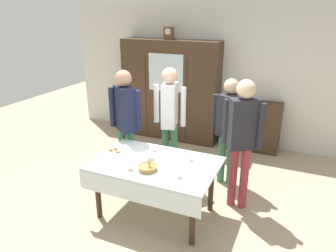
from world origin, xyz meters
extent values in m
plane|color=tan|center=(0.00, 0.00, 0.00)|extent=(12.00, 12.00, 0.00)
cube|color=silver|center=(0.00, 2.65, 1.35)|extent=(6.40, 0.10, 2.70)
cylinder|color=#3D2819|center=(-0.64, -0.57, 0.36)|extent=(0.07, 0.07, 0.72)
cylinder|color=#3D2819|center=(0.64, -0.57, 0.36)|extent=(0.07, 0.07, 0.72)
cylinder|color=#3D2819|center=(-0.64, 0.17, 0.36)|extent=(0.07, 0.07, 0.72)
cylinder|color=#3D2819|center=(0.64, 0.17, 0.36)|extent=(0.07, 0.07, 0.72)
cube|color=silver|center=(0.00, -0.20, 0.73)|extent=(1.55, 1.01, 0.03)
cube|color=silver|center=(0.00, -0.71, 0.60)|extent=(1.55, 0.01, 0.24)
cube|color=#3D2819|center=(-0.90, 2.35, 1.00)|extent=(1.99, 0.45, 2.00)
cube|color=silver|center=(-0.90, 2.13, 1.40)|extent=(0.72, 0.01, 0.72)
cube|color=black|center=(-1.34, 2.13, 0.90)|extent=(0.01, 0.01, 1.60)
cube|color=black|center=(-0.46, 2.13, 0.90)|extent=(0.01, 0.01, 1.60)
cube|color=brown|center=(-0.93, 2.35, 2.12)|extent=(0.18, 0.10, 0.24)
cylinder|color=white|center=(-0.93, 2.30, 2.15)|extent=(0.11, 0.01, 0.11)
cube|color=black|center=(-0.93, 2.30, 2.16)|extent=(0.00, 0.00, 0.04)
cube|color=black|center=(-0.91, 2.30, 2.15)|extent=(0.05, 0.00, 0.00)
cube|color=#3D2819|center=(0.76, 2.41, 0.47)|extent=(1.04, 0.35, 0.95)
cube|color=#B29333|center=(0.76, 2.41, 0.96)|extent=(0.15, 0.21, 0.03)
cube|color=#99332D|center=(0.76, 2.41, 0.99)|extent=(0.16, 0.22, 0.02)
cylinder|color=white|center=(-0.19, -0.50, 0.75)|extent=(0.13, 0.13, 0.01)
cylinder|color=white|center=(-0.19, -0.50, 0.78)|extent=(0.08, 0.08, 0.05)
torus|color=white|center=(-0.15, -0.50, 0.79)|extent=(0.04, 0.01, 0.04)
cylinder|color=#47230F|center=(-0.19, -0.50, 0.81)|extent=(0.06, 0.06, 0.01)
cylinder|color=white|center=(-0.18, 0.09, 0.75)|extent=(0.13, 0.13, 0.01)
cylinder|color=white|center=(-0.18, 0.09, 0.78)|extent=(0.08, 0.08, 0.05)
torus|color=white|center=(-0.14, 0.09, 0.79)|extent=(0.04, 0.01, 0.04)
cylinder|color=#47230F|center=(-0.18, 0.09, 0.81)|extent=(0.06, 0.06, 0.01)
cylinder|color=white|center=(-0.08, -0.16, 0.75)|extent=(0.13, 0.13, 0.01)
cylinder|color=white|center=(-0.08, -0.16, 0.78)|extent=(0.08, 0.08, 0.05)
torus|color=white|center=(-0.05, -0.16, 0.79)|extent=(0.04, 0.01, 0.04)
cylinder|color=white|center=(0.41, -0.44, 0.75)|extent=(0.13, 0.13, 0.01)
cylinder|color=white|center=(0.41, -0.44, 0.78)|extent=(0.08, 0.08, 0.05)
torus|color=white|center=(0.45, -0.44, 0.79)|extent=(0.04, 0.01, 0.04)
cylinder|color=white|center=(0.37, 0.02, 0.75)|extent=(0.13, 0.13, 0.01)
cylinder|color=white|center=(0.37, 0.02, 0.78)|extent=(0.08, 0.08, 0.05)
torus|color=white|center=(0.41, 0.02, 0.79)|extent=(0.04, 0.01, 0.04)
cylinder|color=#47230F|center=(0.37, 0.02, 0.81)|extent=(0.06, 0.06, 0.01)
cylinder|color=#9E7542|center=(0.01, -0.42, 0.77)|extent=(0.22, 0.22, 0.05)
torus|color=#9E7542|center=(0.01, -0.42, 0.80)|extent=(0.24, 0.24, 0.02)
cylinder|color=tan|center=(0.03, -0.43, 0.85)|extent=(0.04, 0.02, 0.12)
cylinder|color=tan|center=(0.04, -0.42, 0.85)|extent=(0.02, 0.04, 0.12)
cylinder|color=tan|center=(0.03, -0.40, 0.85)|extent=(0.02, 0.04, 0.12)
cylinder|color=white|center=(-0.63, -0.16, 0.76)|extent=(0.28, 0.28, 0.01)
ellipsoid|color=#BC7F3D|center=(-0.57, -0.17, 0.78)|extent=(0.07, 0.05, 0.04)
ellipsoid|color=#BC7F3D|center=(-0.64, -0.10, 0.78)|extent=(0.07, 0.05, 0.04)
ellipsoid|color=#BC7F3D|center=(-0.69, -0.15, 0.78)|extent=(0.07, 0.05, 0.04)
cube|color=silver|center=(0.11, 0.03, 0.75)|extent=(0.10, 0.01, 0.00)
ellipsoid|color=silver|center=(0.16, 0.03, 0.75)|extent=(0.03, 0.02, 0.01)
cube|color=silver|center=(-0.27, -0.30, 0.75)|extent=(0.10, 0.01, 0.00)
ellipsoid|color=silver|center=(-0.21, -0.30, 0.75)|extent=(0.03, 0.02, 0.01)
cylinder|color=#33704C|center=(0.56, 0.96, 0.41)|extent=(0.11, 0.11, 0.81)
cylinder|color=#33704C|center=(0.71, 0.96, 0.41)|extent=(0.11, 0.11, 0.81)
cube|color=#232328|center=(0.64, 0.96, 1.12)|extent=(0.35, 0.41, 0.61)
sphere|color=tan|center=(0.64, 0.96, 1.53)|extent=(0.22, 0.22, 0.22)
cylinder|color=#232328|center=(0.42, 0.96, 1.12)|extent=(0.08, 0.08, 0.55)
cylinder|color=#232328|center=(0.86, 0.96, 1.12)|extent=(0.08, 0.08, 0.55)
cylinder|color=#33704C|center=(-0.30, 0.78, 0.44)|extent=(0.11, 0.11, 0.87)
cylinder|color=#33704C|center=(-0.15, 0.78, 0.44)|extent=(0.11, 0.11, 0.87)
cube|color=silver|center=(-0.23, 0.78, 1.20)|extent=(0.28, 0.40, 0.65)
sphere|color=#DBB293|center=(-0.23, 0.78, 1.65)|extent=(0.24, 0.24, 0.24)
cylinder|color=silver|center=(-0.45, 0.78, 1.20)|extent=(0.08, 0.08, 0.59)
cylinder|color=silver|center=(-0.01, 0.78, 1.20)|extent=(0.08, 0.08, 0.59)
cylinder|color=#933338|center=(0.86, 0.40, 0.44)|extent=(0.11, 0.11, 0.87)
cylinder|color=#933338|center=(1.01, 0.40, 0.44)|extent=(0.11, 0.11, 0.87)
cube|color=#232328|center=(0.94, 0.40, 1.20)|extent=(0.41, 0.36, 0.65)
sphere|color=#DBB293|center=(0.94, 0.40, 1.64)|extent=(0.24, 0.24, 0.24)
cylinder|color=#232328|center=(0.72, 0.40, 1.20)|extent=(0.08, 0.08, 0.59)
cylinder|color=#232328|center=(1.16, 0.40, 1.20)|extent=(0.08, 0.08, 0.59)
cylinder|color=#33704C|center=(-0.83, 0.36, 0.44)|extent=(0.11, 0.11, 0.87)
cylinder|color=#33704C|center=(-0.68, 0.36, 0.44)|extent=(0.11, 0.11, 0.87)
cube|color=#191E38|center=(-0.75, 0.36, 1.20)|extent=(0.41, 0.38, 0.65)
sphere|color=tan|center=(-0.75, 0.36, 1.64)|extent=(0.24, 0.24, 0.24)
cylinder|color=#191E38|center=(-0.97, 0.36, 1.20)|extent=(0.08, 0.08, 0.59)
cylinder|color=#191E38|center=(-0.53, 0.36, 1.20)|extent=(0.08, 0.08, 0.59)
camera|label=1|loc=(1.58, -3.38, 2.55)|focal=33.81mm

